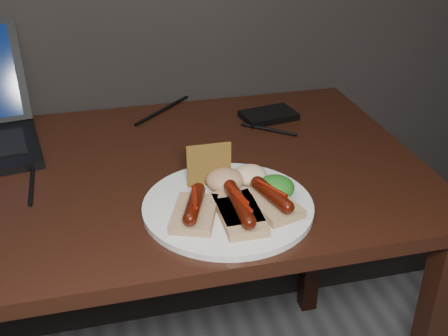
% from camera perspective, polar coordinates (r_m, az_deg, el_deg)
% --- Properties ---
extents(desk, '(1.40, 0.70, 0.75)m').
position_cam_1_polar(desk, '(1.21, -13.55, -4.62)').
color(desk, black).
rests_on(desk, ground).
extents(hard_drive, '(0.14, 0.10, 0.02)m').
position_cam_1_polar(hard_drive, '(1.39, 4.55, 5.36)').
color(hard_drive, black).
rests_on(hard_drive, desk).
extents(desk_cables, '(1.04, 0.47, 0.01)m').
position_cam_1_polar(desk_cables, '(1.29, -15.28, 2.18)').
color(desk_cables, black).
rests_on(desk_cables, desk).
extents(plate, '(0.40, 0.40, 0.01)m').
position_cam_1_polar(plate, '(1.03, 0.40, -3.92)').
color(plate, white).
rests_on(plate, desk).
extents(bread_sausage_left, '(0.11, 0.13, 0.04)m').
position_cam_1_polar(bread_sausage_left, '(0.98, -3.01, -4.22)').
color(bread_sausage_left, tan).
rests_on(bread_sausage_left, plate).
extents(bread_sausage_center, '(0.07, 0.12, 0.04)m').
position_cam_1_polar(bread_sausage_center, '(0.99, 1.39, -3.81)').
color(bread_sausage_center, tan).
rests_on(bread_sausage_center, plate).
extents(bread_sausage_right, '(0.10, 0.13, 0.04)m').
position_cam_1_polar(bread_sausage_right, '(1.00, 4.86, -3.26)').
color(bread_sausage_right, tan).
rests_on(bread_sausage_right, plate).
extents(bread_sausage_extra, '(0.07, 0.12, 0.04)m').
position_cam_1_polar(bread_sausage_extra, '(0.97, 1.78, -4.58)').
color(bread_sausage_extra, tan).
rests_on(bread_sausage_extra, plate).
extents(crispbread, '(0.09, 0.01, 0.08)m').
position_cam_1_polar(crispbread, '(1.06, -1.54, 0.34)').
color(crispbread, '#A37A2C').
rests_on(crispbread, plate).
extents(salad_greens, '(0.07, 0.07, 0.04)m').
position_cam_1_polar(salad_greens, '(1.04, 5.28, -1.96)').
color(salad_greens, '#155310').
rests_on(salad_greens, plate).
extents(salsa_mound, '(0.07, 0.07, 0.04)m').
position_cam_1_polar(salsa_mound, '(1.06, 0.09, -1.23)').
color(salsa_mound, maroon).
rests_on(salsa_mound, plate).
extents(coleslaw_mound, '(0.06, 0.06, 0.04)m').
position_cam_1_polar(coleslaw_mound, '(1.08, 2.68, -0.72)').
color(coleslaw_mound, silver).
rests_on(coleslaw_mound, plate).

